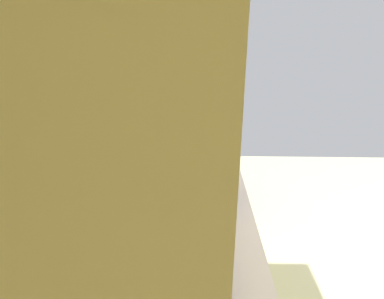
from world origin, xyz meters
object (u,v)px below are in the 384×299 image
(oven_range, at_px, (199,166))
(bowl, at_px, (208,157))
(microwave, at_px, (194,176))
(kettle, at_px, (216,262))

(oven_range, height_order, bowl, oven_range)
(oven_range, height_order, microwave, microwave)
(microwave, xyz_separation_m, kettle, (-0.64, -0.10, -0.06))
(microwave, bearing_deg, oven_range, -1.11)
(bowl, bearing_deg, kettle, -180.00)
(microwave, relative_size, kettle, 2.47)
(bowl, height_order, kettle, kettle)
(oven_range, xyz_separation_m, kettle, (-2.07, -0.07, 0.51))
(microwave, height_order, kettle, microwave)
(oven_range, distance_m, kettle, 2.13)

